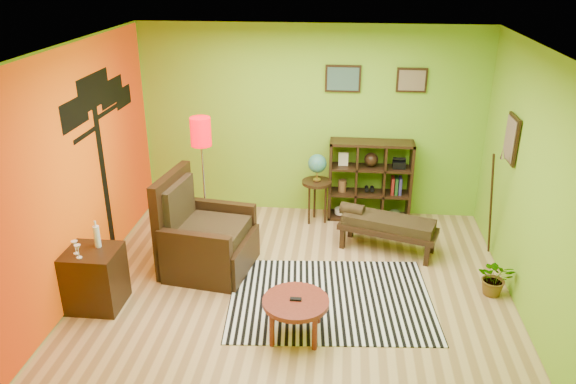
# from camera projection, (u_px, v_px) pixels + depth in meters

# --- Properties ---
(ground) EXTENTS (5.00, 5.00, 0.00)m
(ground) POSITION_uv_depth(u_px,v_px,m) (296.00, 288.00, 6.68)
(ground) COLOR tan
(ground) RESTS_ON ground
(room_shell) EXTENTS (5.04, 4.54, 2.82)m
(room_shell) POSITION_uv_depth(u_px,v_px,m) (289.00, 143.00, 5.99)
(room_shell) COLOR #7EBC26
(room_shell) RESTS_ON ground
(zebra_rug) EXTENTS (2.44, 1.88, 0.01)m
(zebra_rug) POSITION_uv_depth(u_px,v_px,m) (330.00, 299.00, 6.46)
(zebra_rug) COLOR white
(zebra_rug) RESTS_ON ground
(coffee_table) EXTENTS (0.69, 0.69, 0.44)m
(coffee_table) POSITION_uv_depth(u_px,v_px,m) (296.00, 305.00, 5.73)
(coffee_table) COLOR maroon
(coffee_table) RESTS_ON ground
(armchair) EXTENTS (1.15, 1.15, 1.23)m
(armchair) POSITION_uv_depth(u_px,v_px,m) (203.00, 241.00, 6.98)
(armchair) COLOR black
(armchair) RESTS_ON ground
(side_cabinet) EXTENTS (0.59, 0.53, 1.01)m
(side_cabinet) POSITION_uv_depth(u_px,v_px,m) (95.00, 278.00, 6.22)
(side_cabinet) COLOR black
(side_cabinet) RESTS_ON ground
(floor_lamp) EXTENTS (0.27, 0.27, 1.79)m
(floor_lamp) POSITION_uv_depth(u_px,v_px,m) (201.00, 144.00, 7.10)
(floor_lamp) COLOR silver
(floor_lamp) RESTS_ON ground
(globe_table) EXTENTS (0.43, 0.43, 1.05)m
(globe_table) POSITION_uv_depth(u_px,v_px,m) (317.00, 171.00, 8.03)
(globe_table) COLOR black
(globe_table) RESTS_ON ground
(cube_shelf) EXTENTS (1.20, 0.35, 1.20)m
(cube_shelf) POSITION_uv_depth(u_px,v_px,m) (371.00, 181.00, 8.21)
(cube_shelf) COLOR black
(cube_shelf) RESTS_ON ground
(bench) EXTENTS (1.35, 0.83, 0.59)m
(bench) POSITION_uv_depth(u_px,v_px,m) (385.00, 224.00, 7.39)
(bench) COLOR black
(bench) RESTS_ON ground
(potted_plant) EXTENTS (0.48, 0.52, 0.35)m
(potted_plant) POSITION_uv_depth(u_px,v_px,m) (495.00, 281.00, 6.49)
(potted_plant) COLOR #26661E
(potted_plant) RESTS_ON ground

